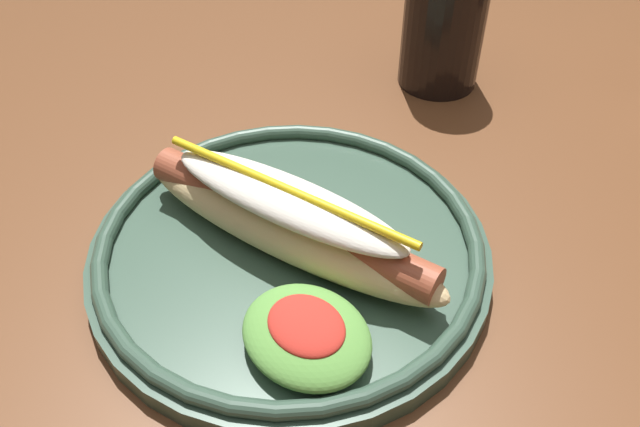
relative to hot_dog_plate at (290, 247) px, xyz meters
name	(u,v)px	position (x,y,z in m)	size (l,w,h in m)	color
dining_table	(469,295)	(0.07, 0.14, -0.10)	(1.49, 1.07, 0.74)	brown
hot_dog_plate	(290,247)	(0.00, 0.00, 0.00)	(0.29, 0.29, 0.08)	#334C3D
soda_cup	(444,22)	(-0.09, 0.27, 0.04)	(0.08, 0.08, 0.13)	black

